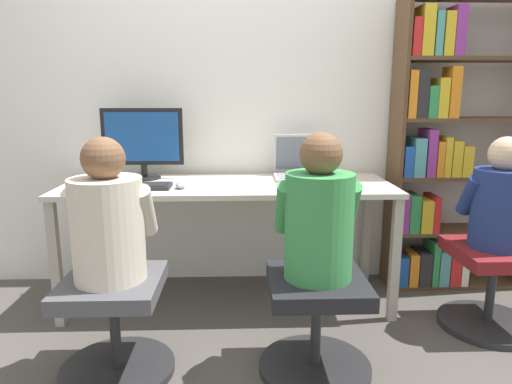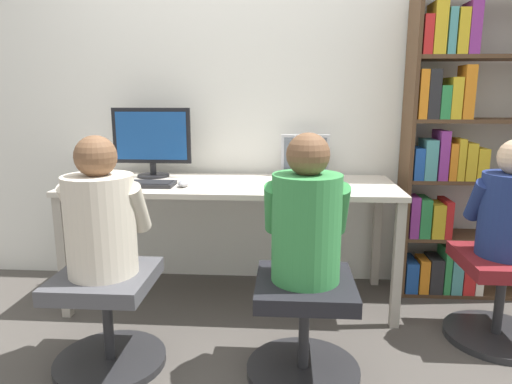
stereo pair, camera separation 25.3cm
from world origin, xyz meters
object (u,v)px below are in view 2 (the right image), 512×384
at_px(office_chair_side, 500,294).
at_px(desktop_monitor, 152,142).
at_px(keyboard, 140,184).
at_px(laptop, 305,170).
at_px(bookshelf, 458,158).
at_px(office_chair_right, 304,323).
at_px(person_at_laptop, 307,218).
at_px(person_at_monitor, 100,216).
at_px(office_chair_left, 107,315).
at_px(person_near_shelf, 510,207).

bearing_deg(office_chair_side, desktop_monitor, 163.87).
bearing_deg(keyboard, laptop, 17.61).
distance_m(laptop, bookshelf, 0.94).
distance_m(keyboard, office_chair_right, 1.25).
relative_size(desktop_monitor, office_chair_side, 0.96).
relative_size(laptop, person_at_laptop, 0.49).
xyz_separation_m(person_at_monitor, bookshelf, (1.89, 0.95, 0.15)).
bearing_deg(keyboard, desktop_monitor, 92.19).
xyz_separation_m(laptop, person_at_laptop, (-0.03, -0.95, -0.06)).
xyz_separation_m(office_chair_left, person_at_laptop, (0.92, -0.01, 0.49)).
distance_m(laptop, person_near_shelf, 1.16).
distance_m(office_chair_left, office_chair_side, 1.99).
xyz_separation_m(person_at_monitor, person_at_laptop, (0.92, -0.01, 0.01)).
distance_m(office_chair_left, office_chair_right, 0.92).
distance_m(office_chair_right, person_at_monitor, 1.04).
bearing_deg(office_chair_left, office_chair_right, -0.85).
bearing_deg(desktop_monitor, person_at_laptop, -44.91).
xyz_separation_m(person_at_laptop, bookshelf, (0.97, 0.96, 0.14)).
relative_size(laptop, person_at_monitor, 0.51).
relative_size(keyboard, person_near_shelf, 0.67).
height_order(person_at_monitor, bookshelf, bookshelf).
bearing_deg(person_at_laptop, keyboard, 145.55).
height_order(person_at_monitor, office_chair_side, person_at_monitor).
xyz_separation_m(laptop, person_near_shelf, (1.00, -0.57, -0.08)).
relative_size(desktop_monitor, person_at_laptop, 0.77).
distance_m(person_at_monitor, person_near_shelf, 1.99).
height_order(office_chair_right, office_chair_side, same).
height_order(keyboard, office_chair_left, keyboard).
bearing_deg(office_chair_left, person_near_shelf, 10.71).
xyz_separation_m(office_chair_left, office_chair_right, (0.92, -0.01, 0.00)).
distance_m(office_chair_right, person_near_shelf, 1.19).
height_order(laptop, keyboard, laptop).
bearing_deg(office_chair_side, bookshelf, 96.20).
relative_size(desktop_monitor, person_near_shelf, 0.85).
bearing_deg(office_chair_right, person_near_shelf, 20.37).
distance_m(office_chair_left, person_at_laptop, 1.04).
bearing_deg(laptop, person_at_monitor, -135.40).
bearing_deg(desktop_monitor, keyboard, -87.81).
distance_m(laptop, keyboard, 1.02).
height_order(person_at_laptop, person_near_shelf, person_at_laptop).
bearing_deg(office_chair_side, office_chair_right, -159.83).
bearing_deg(keyboard, office_chair_side, -7.80).
relative_size(office_chair_left, person_at_monitor, 0.83).
distance_m(desktop_monitor, bookshelf, 1.92).
height_order(desktop_monitor, office_chair_left, desktop_monitor).
bearing_deg(keyboard, person_near_shelf, -7.68).
xyz_separation_m(office_chair_left, person_near_shelf, (1.95, 0.37, 0.46)).
bearing_deg(laptop, office_chair_right, -91.80).
height_order(desktop_monitor, bookshelf, bookshelf).
relative_size(office_chair_side, person_near_shelf, 0.88).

